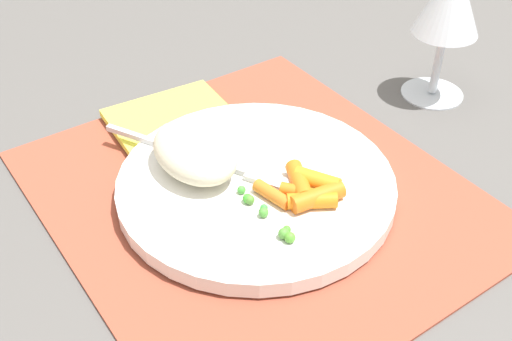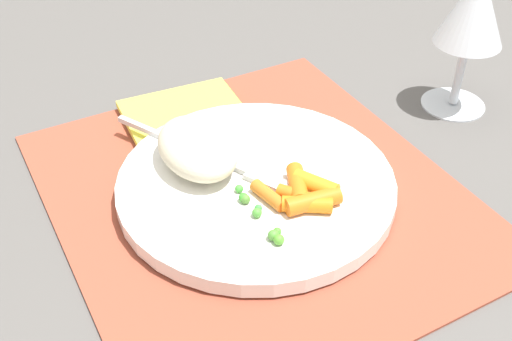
# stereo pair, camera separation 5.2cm
# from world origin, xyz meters

# --- Properties ---
(ground_plane) EXTENTS (2.40, 2.40, 0.00)m
(ground_plane) POSITION_xyz_m (0.00, 0.00, 0.00)
(ground_plane) COLOR #565451
(placemat) EXTENTS (0.42, 0.37, 0.01)m
(placemat) POSITION_xyz_m (0.00, 0.00, 0.00)
(placemat) COLOR #9E4733
(placemat) RESTS_ON ground_plane
(plate) EXTENTS (0.27, 0.27, 0.02)m
(plate) POSITION_xyz_m (0.00, 0.00, 0.01)
(plate) COLOR white
(plate) RESTS_ON placemat
(rice_mound) EXTENTS (0.10, 0.07, 0.04)m
(rice_mound) POSITION_xyz_m (-0.05, -0.04, 0.04)
(rice_mound) COLOR beige
(rice_mound) RESTS_ON plate
(carrot_portion) EXTENTS (0.07, 0.07, 0.02)m
(carrot_portion) POSITION_xyz_m (0.05, 0.02, 0.03)
(carrot_portion) COLOR orange
(carrot_portion) RESTS_ON plate
(pea_scatter) EXTENTS (0.09, 0.07, 0.01)m
(pea_scatter) POSITION_xyz_m (0.05, -0.02, 0.03)
(pea_scatter) COLOR #509637
(pea_scatter) RESTS_ON plate
(fork) EXTENTS (0.19, 0.11, 0.01)m
(fork) POSITION_xyz_m (-0.04, -0.02, 0.02)
(fork) COLOR silver
(fork) RESTS_ON plate
(wine_glass) EXTENTS (0.08, 0.08, 0.17)m
(wine_glass) POSITION_xyz_m (-0.03, 0.28, 0.12)
(wine_glass) COLOR silver
(wine_glass) RESTS_ON ground_plane
(napkin) EXTENTS (0.11, 0.14, 0.01)m
(napkin) POSITION_xyz_m (-0.16, -0.01, 0.01)
(napkin) COLOR #EAE54C
(napkin) RESTS_ON placemat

